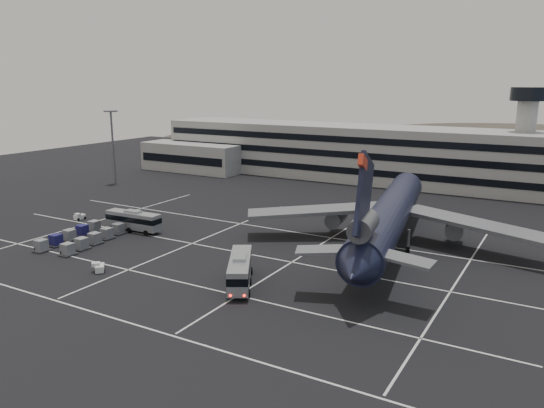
{
  "coord_description": "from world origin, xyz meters",
  "views": [
    {
      "loc": [
        45.37,
        -59.74,
        25.16
      ],
      "look_at": [
        1.87,
        15.91,
        5.0
      ],
      "focal_mm": 35.0,
      "sensor_mm": 36.0,
      "label": 1
    }
  ],
  "objects_px": {
    "bus_near": "(240,269)",
    "tug_a": "(79,217)",
    "uld_cluster": "(82,237)",
    "trijet_main": "(389,215)",
    "bus_far": "(133,220)"
  },
  "relations": [
    {
      "from": "tug_a",
      "to": "trijet_main",
      "type": "bearing_deg",
      "value": 16.03
    },
    {
      "from": "bus_near",
      "to": "uld_cluster",
      "type": "bearing_deg",
      "value": 145.33
    },
    {
      "from": "bus_far",
      "to": "uld_cluster",
      "type": "bearing_deg",
      "value": 162.05
    },
    {
      "from": "trijet_main",
      "to": "bus_far",
      "type": "bearing_deg",
      "value": -172.86
    },
    {
      "from": "bus_near",
      "to": "tug_a",
      "type": "relative_size",
      "value": 5.32
    },
    {
      "from": "tug_a",
      "to": "uld_cluster",
      "type": "distance_m",
      "value": 15.41
    },
    {
      "from": "trijet_main",
      "to": "uld_cluster",
      "type": "xyz_separation_m",
      "value": [
        -43.51,
        -21.47,
        -4.34
      ]
    },
    {
      "from": "bus_near",
      "to": "bus_far",
      "type": "bearing_deg",
      "value": 128.57
    },
    {
      "from": "bus_near",
      "to": "uld_cluster",
      "type": "distance_m",
      "value": 32.2
    },
    {
      "from": "trijet_main",
      "to": "bus_near",
      "type": "xyz_separation_m",
      "value": [
        -11.44,
        -24.16,
        -3.09
      ]
    },
    {
      "from": "trijet_main",
      "to": "tug_a",
      "type": "distance_m",
      "value": 56.91
    },
    {
      "from": "trijet_main",
      "to": "bus_near",
      "type": "relative_size",
      "value": 5.24
    },
    {
      "from": "bus_near",
      "to": "tug_a",
      "type": "xyz_separation_m",
      "value": [
        -44.04,
        12.39,
        -1.6
      ]
    },
    {
      "from": "tug_a",
      "to": "uld_cluster",
      "type": "xyz_separation_m",
      "value": [
        11.97,
        -9.7,
        0.34
      ]
    },
    {
      "from": "bus_near",
      "to": "bus_far",
      "type": "distance_m",
      "value": 31.79
    }
  ]
}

